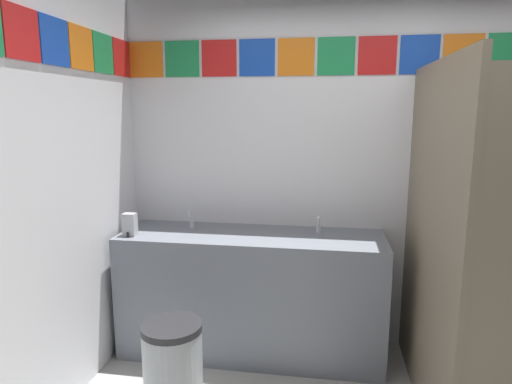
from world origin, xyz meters
TOP-DOWN VIEW (x-y plane):
  - wall_back at (-0.00, 1.53)m, footprint 3.66×0.09m
  - vanity_counter at (-0.84, 1.21)m, footprint 1.88×0.57m
  - faucet_left at (-1.31, 1.29)m, footprint 0.04×0.10m
  - faucet_right at (-0.37, 1.29)m, footprint 0.04×0.10m
  - soap_dispenser at (-1.68, 1.04)m, footprint 0.09×0.09m
  - stall_divider at (0.45, 0.56)m, footprint 0.92×1.37m
  - toilet at (0.76, 1.01)m, footprint 0.39×0.49m
  - trash_bin at (-1.16, 0.39)m, footprint 0.34×0.34m

SIDE VIEW (x-z plane):
  - trash_bin at x=-1.16m, z-range 0.00..0.59m
  - toilet at x=0.76m, z-range -0.07..0.67m
  - vanity_counter at x=-0.84m, z-range 0.01..0.91m
  - faucet_left at x=-1.31m, z-range 0.88..1.02m
  - faucet_right at x=-0.37m, z-range 0.88..1.02m
  - soap_dispenser at x=-1.68m, z-range 0.90..1.06m
  - stall_divider at x=0.45m, z-range 0.00..2.04m
  - wall_back at x=0.00m, z-range 0.01..2.63m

